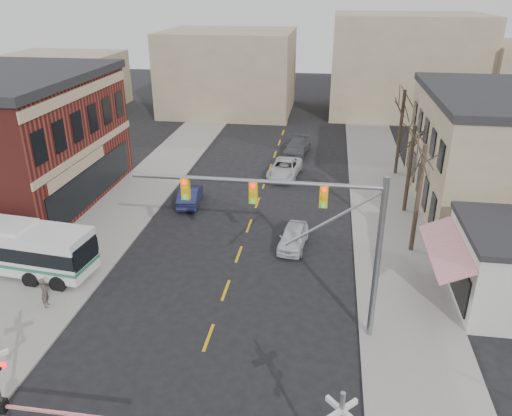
{
  "coord_description": "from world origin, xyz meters",
  "views": [
    {
      "loc": [
        4.96,
        -16.32,
        15.11
      ],
      "look_at": [
        1.17,
        9.33,
        3.5
      ],
      "focal_mm": 35.0,
      "sensor_mm": 36.0,
      "label": 1
    }
  ],
  "objects_px": {
    "pedestrian_near": "(45,293)",
    "pedestrian_far": "(64,246)",
    "rr_crossing_west": "(8,389)",
    "car_b": "(190,195)",
    "traffic_signal_mast": "(311,221)",
    "car_c": "(285,168)",
    "car_a": "(293,237)",
    "car_d": "(297,147)"
  },
  "relations": [
    {
      "from": "car_c",
      "to": "car_d",
      "type": "height_order",
      "value": "car_d"
    },
    {
      "from": "pedestrian_near",
      "to": "car_d",
      "type": "bearing_deg",
      "value": -32.64
    },
    {
      "from": "car_a",
      "to": "car_d",
      "type": "height_order",
      "value": "car_d"
    },
    {
      "from": "car_c",
      "to": "pedestrian_near",
      "type": "xyz_separation_m",
      "value": [
        -10.18,
        -21.03,
        0.23
      ]
    },
    {
      "from": "car_a",
      "to": "pedestrian_far",
      "type": "xyz_separation_m",
      "value": [
        -13.43,
        -3.59,
        0.2
      ]
    },
    {
      "from": "traffic_signal_mast",
      "to": "pedestrian_near",
      "type": "bearing_deg",
      "value": -179.34
    },
    {
      "from": "traffic_signal_mast",
      "to": "car_c",
      "type": "relative_size",
      "value": 2.15
    },
    {
      "from": "car_b",
      "to": "pedestrian_near",
      "type": "height_order",
      "value": "pedestrian_near"
    },
    {
      "from": "pedestrian_far",
      "to": "rr_crossing_west",
      "type": "bearing_deg",
      "value": -104.65
    },
    {
      "from": "traffic_signal_mast",
      "to": "car_b",
      "type": "bearing_deg",
      "value": 124.36
    },
    {
      "from": "rr_crossing_west",
      "to": "car_b",
      "type": "distance_m",
      "value": 21.36
    },
    {
      "from": "car_d",
      "to": "pedestrian_far",
      "type": "relative_size",
      "value": 3.33
    },
    {
      "from": "traffic_signal_mast",
      "to": "rr_crossing_west",
      "type": "distance_m",
      "value": 13.24
    },
    {
      "from": "car_b",
      "to": "pedestrian_far",
      "type": "bearing_deg",
      "value": 53.16
    },
    {
      "from": "traffic_signal_mast",
      "to": "rr_crossing_west",
      "type": "height_order",
      "value": "traffic_signal_mast"
    },
    {
      "from": "traffic_signal_mast",
      "to": "pedestrian_near",
      "type": "xyz_separation_m",
      "value": [
        -13.18,
        -0.15,
        -4.85
      ]
    },
    {
      "from": "rr_crossing_west",
      "to": "car_d",
      "type": "height_order",
      "value": "rr_crossing_west"
    },
    {
      "from": "pedestrian_far",
      "to": "car_c",
      "type": "bearing_deg",
      "value": 19.33
    },
    {
      "from": "car_b",
      "to": "traffic_signal_mast",
      "type": "bearing_deg",
      "value": 117.17
    },
    {
      "from": "pedestrian_near",
      "to": "pedestrian_far",
      "type": "xyz_separation_m",
      "value": [
        -1.53,
        4.85,
        -0.07
      ]
    },
    {
      "from": "car_d",
      "to": "pedestrian_near",
      "type": "height_order",
      "value": "pedestrian_near"
    },
    {
      "from": "traffic_signal_mast",
      "to": "car_b",
      "type": "xyz_separation_m",
      "value": [
        -9.49,
        13.88,
        -5.1
      ]
    },
    {
      "from": "pedestrian_near",
      "to": "rr_crossing_west",
      "type": "bearing_deg",
      "value": -169.32
    },
    {
      "from": "traffic_signal_mast",
      "to": "pedestrian_far",
      "type": "relative_size",
      "value": 7.35
    },
    {
      "from": "car_a",
      "to": "rr_crossing_west",
      "type": "bearing_deg",
      "value": -114.1
    },
    {
      "from": "rr_crossing_west",
      "to": "car_b",
      "type": "xyz_separation_m",
      "value": [
        0.78,
        21.31,
        -1.28
      ]
    },
    {
      "from": "car_a",
      "to": "car_b",
      "type": "height_order",
      "value": "car_b"
    },
    {
      "from": "traffic_signal_mast",
      "to": "pedestrian_far",
      "type": "xyz_separation_m",
      "value": [
        -14.71,
        4.7,
        -4.92
      ]
    },
    {
      "from": "car_a",
      "to": "car_c",
      "type": "height_order",
      "value": "car_c"
    },
    {
      "from": "car_a",
      "to": "traffic_signal_mast",
      "type": "bearing_deg",
      "value": -75.57
    },
    {
      "from": "traffic_signal_mast",
      "to": "rr_crossing_west",
      "type": "bearing_deg",
      "value": -144.1
    },
    {
      "from": "car_d",
      "to": "pedestrian_far",
      "type": "height_order",
      "value": "pedestrian_far"
    },
    {
      "from": "traffic_signal_mast",
      "to": "car_c",
      "type": "height_order",
      "value": "traffic_signal_mast"
    },
    {
      "from": "rr_crossing_west",
      "to": "traffic_signal_mast",
      "type": "bearing_deg",
      "value": 35.9
    },
    {
      "from": "car_d",
      "to": "pedestrian_near",
      "type": "xyz_separation_m",
      "value": [
        -10.77,
        -27.32,
        0.22
      ]
    },
    {
      "from": "traffic_signal_mast",
      "to": "car_b",
      "type": "distance_m",
      "value": 17.57
    },
    {
      "from": "car_b",
      "to": "car_c",
      "type": "xyz_separation_m",
      "value": [
        6.48,
        6.99,
        0.02
      ]
    },
    {
      "from": "traffic_signal_mast",
      "to": "car_d",
      "type": "xyz_separation_m",
      "value": [
        -2.4,
        27.16,
        -5.07
      ]
    },
    {
      "from": "rr_crossing_west",
      "to": "car_b",
      "type": "relative_size",
      "value": 1.34
    },
    {
      "from": "pedestrian_near",
      "to": "car_c",
      "type": "bearing_deg",
      "value": -36.94
    },
    {
      "from": "car_c",
      "to": "pedestrian_near",
      "type": "distance_m",
      "value": 23.36
    },
    {
      "from": "car_a",
      "to": "pedestrian_near",
      "type": "xyz_separation_m",
      "value": [
        -11.9,
        -8.44,
        0.28
      ]
    }
  ]
}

